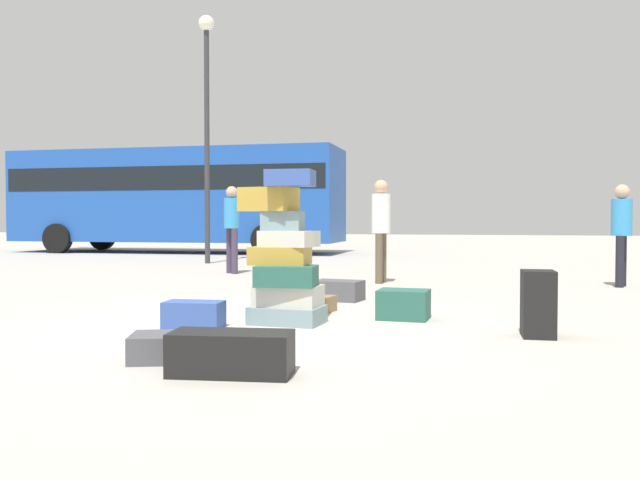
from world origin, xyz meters
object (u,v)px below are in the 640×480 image
Objects in this scene: suitcase_charcoal_behind_tower at (338,290)px; suitcase_brown_foreground_far at (302,303)px; suitcase_navy_foreground_near at (194,315)px; suitcase_black_left_side at (538,304)px; person_tourist_with_camera at (381,222)px; suitcase_tower at (284,258)px; suitcase_teal_white_trunk at (404,304)px; suitcase_charcoal_right_side at (169,347)px; lamp_post at (207,101)px; person_bearded_onlooker at (622,226)px; suitcase_black_upright_blue at (231,353)px; person_passerby_in_red at (232,221)px; parked_bus at (176,194)px.

suitcase_charcoal_behind_tower is 0.82× the size of suitcase_brown_foreground_far.
suitcase_navy_foreground_near is 1.55m from suitcase_brown_foreground_far.
suitcase_black_left_side is 0.35× the size of person_tourist_with_camera.
suitcase_black_left_side is at bearing -5.11° from suitcase_tower.
suitcase_teal_white_trunk is at bearing -45.51° from suitcase_charcoal_behind_tower.
suitcase_black_left_side is at bearing 31.28° from person_tourist_with_camera.
suitcase_charcoal_right_side is 0.09× the size of lamp_post.
person_tourist_with_camera is at bearing 112.07° from suitcase_black_left_side.
person_bearded_onlooker reaches higher than suitcase_black_left_side.
person_passerby_in_red is (-3.06, 7.69, 0.85)m from suitcase_black_upright_blue.
person_tourist_with_camera is (0.35, 3.42, 0.90)m from suitcase_brown_foreground_far.
person_tourist_with_camera is 3.25m from person_passerby_in_red.
lamp_post is at bearing 126.44° from suitcase_black_left_side.
person_tourist_with_camera reaches higher than suitcase_black_left_side.
suitcase_black_upright_blue is 1.49× the size of suitcase_charcoal_right_side.
suitcase_brown_foreground_far is at bearing 152.76° from suitcase_black_left_side.
person_tourist_with_camera is at bearing -48.55° from parked_bus.
suitcase_brown_foreground_far is at bearing 165.68° from suitcase_teal_white_trunk.
suitcase_brown_foreground_far is 0.44× the size of person_passerby_in_red.
suitcase_tower is 1.33m from suitcase_teal_white_trunk.
suitcase_tower is 14.80m from parked_bus.
suitcase_navy_foreground_near is 3.11m from suitcase_black_left_side.
person_tourist_with_camera is 0.29× the size of lamp_post.
person_passerby_in_red is at bearing 116.44° from suitcase_tower.
suitcase_navy_foreground_near is 0.09× the size of lamp_post.
suitcase_tower is 2.77× the size of suitcase_navy_foreground_near.
suitcase_brown_foreground_far is at bearing -59.18° from parked_bus.
suitcase_charcoal_behind_tower is 1.69m from suitcase_teal_white_trunk.
lamp_post is at bearing -93.49° from person_bearded_onlooker.
suitcase_black_left_side is at bearing 36.54° from suitcase_black_upright_blue.
parked_bus reaches higher than suitcase_teal_white_trunk.
suitcase_tower is 2.54× the size of suitcase_charcoal_behind_tower.
suitcase_charcoal_right_side is at bearing -83.79° from suitcase_brown_foreground_far.
lamp_post is (-6.76, 8.33, 3.49)m from suitcase_black_left_side.
suitcase_black_left_side reaches higher than suitcase_teal_white_trunk.
suitcase_charcoal_behind_tower is (-0.20, 4.09, -0.02)m from suitcase_black_upright_blue.
suitcase_teal_white_trunk reaches higher than suitcase_navy_foreground_near.
suitcase_brown_foreground_far is at bearing -17.42° from person_passerby_in_red.
suitcase_teal_white_trunk is 0.31× the size of person_passerby_in_red.
parked_bus is (-11.36, 8.12, 0.91)m from person_bearded_onlooker.
person_bearded_onlooker is at bearing 58.55° from suitcase_teal_white_trunk.
suitcase_navy_foreground_near is (-0.44, 1.38, 0.03)m from suitcase_charcoal_right_side.
suitcase_tower reaches higher than suitcase_navy_foreground_near.
suitcase_charcoal_right_side is 16.37m from parked_bus.
suitcase_navy_foreground_near is at bearing 114.63° from suitcase_black_upright_blue.
suitcase_tower is at bearing -75.09° from suitcase_brown_foreground_far.
suitcase_tower reaches higher than suitcase_black_left_side.
suitcase_black_left_side is (2.24, -2.12, 0.16)m from suitcase_charcoal_behind_tower.
suitcase_charcoal_right_side is 0.32× the size of person_passerby_in_red.
person_bearded_onlooker is 9.45m from lamp_post.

